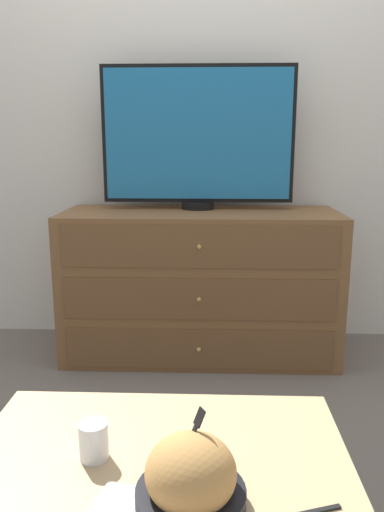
% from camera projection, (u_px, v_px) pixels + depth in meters
% --- Properties ---
extents(ground_plane, '(12.00, 12.00, 0.00)m').
position_uv_depth(ground_plane, '(198.00, 331.00, 3.05)').
color(ground_plane, '#70665B').
extents(wall_back, '(12.00, 0.05, 2.60)m').
position_uv_depth(wall_back, '(199.00, 111.00, 2.79)').
color(wall_back, silver).
rests_on(wall_back, ground_plane).
extents(dresser, '(1.43, 0.55, 0.78)m').
position_uv_depth(dresser, '(200.00, 284.00, 2.67)').
color(dresser, brown).
rests_on(dresser, ground_plane).
extents(tv, '(1.01, 0.17, 0.74)m').
position_uv_depth(tv, '(198.00, 137.00, 2.61)').
color(tv, black).
rests_on(tv, dresser).
extents(coffee_table, '(0.88, 0.65, 0.43)m').
position_uv_depth(coffee_table, '(157.00, 487.00, 1.13)').
color(coffee_table, tan).
rests_on(coffee_table, ground_plane).
extents(takeout_bowl, '(0.22, 0.22, 0.19)m').
position_uv_depth(takeout_bowl, '(191.00, 479.00, 0.98)').
color(takeout_bowl, black).
rests_on(takeout_bowl, coffee_table).
extents(drink_cup, '(0.07, 0.07, 0.09)m').
position_uv_depth(drink_cup, '(94.00, 443.00, 1.13)').
color(drink_cup, beige).
rests_on(drink_cup, coffee_table).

